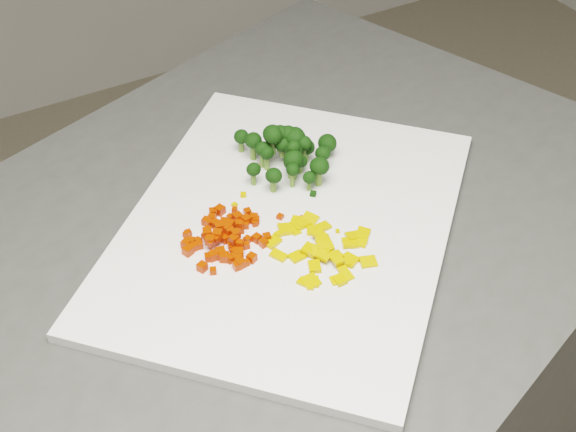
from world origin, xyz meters
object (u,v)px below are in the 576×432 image
carrot_pile (226,232)px  pepper_pile (323,247)px  broccoli_pile (286,143)px  cutting_board (288,226)px

carrot_pile → pepper_pile: carrot_pile is taller
pepper_pile → broccoli_pile: bearing=74.2°
carrot_pile → broccoli_pile: (0.14, 0.10, 0.02)m
cutting_board → pepper_pile: pepper_pile is taller
carrot_pile → cutting_board: bearing=-4.8°
cutting_board → broccoli_pile: (0.06, 0.10, 0.04)m
cutting_board → broccoli_pile: 0.12m
cutting_board → pepper_pile: 0.07m
carrot_pile → broccoli_pile: bearing=35.6°
cutting_board → pepper_pile: (0.01, -0.07, 0.02)m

